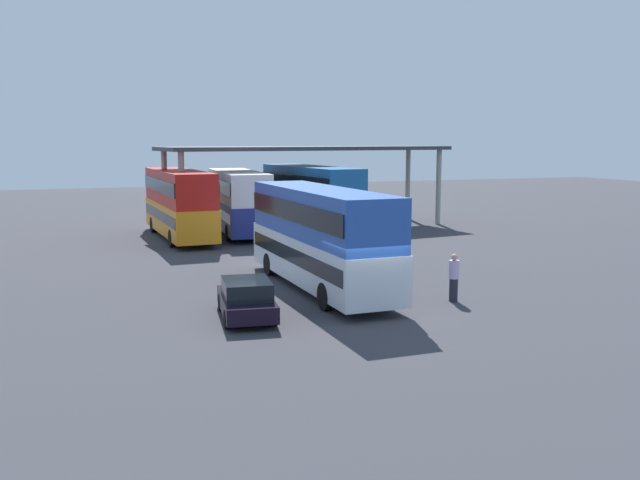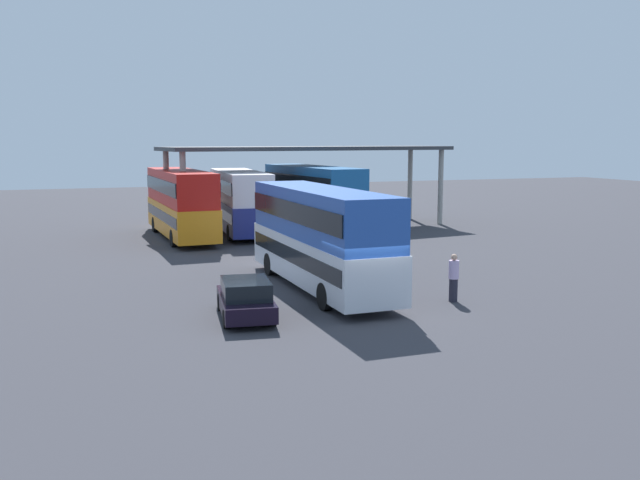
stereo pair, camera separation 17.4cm
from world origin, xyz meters
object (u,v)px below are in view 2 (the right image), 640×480
object	(u,v)px
double_decker_main	(320,234)
double_decker_far_right	(312,197)
double_decker_near_canopy	(181,201)
pedestrian_waiting	(454,278)
double_decker_mid_row	(240,199)
parked_hatchback	(246,299)

from	to	relation	value
double_decker_main	double_decker_far_right	size ratio (longest dim) A/B	1.01
double_decker_near_canopy	pedestrian_waiting	size ratio (longest dim) A/B	6.18
pedestrian_waiting	double_decker_main	bearing A→B (deg)	-137.68
double_decker_main	double_decker_near_canopy	bearing A→B (deg)	9.75
double_decker_mid_row	double_decker_far_right	world-z (taller)	double_decker_far_right
double_decker_mid_row	double_decker_far_right	bearing A→B (deg)	-102.30
pedestrian_waiting	double_decker_near_canopy	bearing A→B (deg)	-164.52
parked_hatchback	double_decker_mid_row	size ratio (longest dim) A/B	0.38
double_decker_main	double_decker_mid_row	bearing A→B (deg)	-3.46
parked_hatchback	pedestrian_waiting	bearing A→B (deg)	-84.32
double_decker_main	pedestrian_waiting	distance (m)	5.64
double_decker_main	parked_hatchback	world-z (taller)	double_decker_main
double_decker_far_right	parked_hatchback	bearing A→B (deg)	149.19
double_decker_far_right	pedestrian_waiting	distance (m)	20.06
parked_hatchback	pedestrian_waiting	size ratio (longest dim) A/B	2.24
parked_hatchback	double_decker_far_right	size ratio (longest dim) A/B	0.37
double_decker_near_canopy	pedestrian_waiting	world-z (taller)	double_decker_near_canopy
parked_hatchback	double_decker_far_right	bearing A→B (deg)	-17.77
double_decker_main	double_decker_near_canopy	distance (m)	16.86
double_decker_near_canopy	double_decker_mid_row	distance (m)	4.00
double_decker_main	double_decker_mid_row	distance (m)	17.47
double_decker_mid_row	double_decker_far_right	xyz separation A→B (m)	(4.49, -1.32, 0.15)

